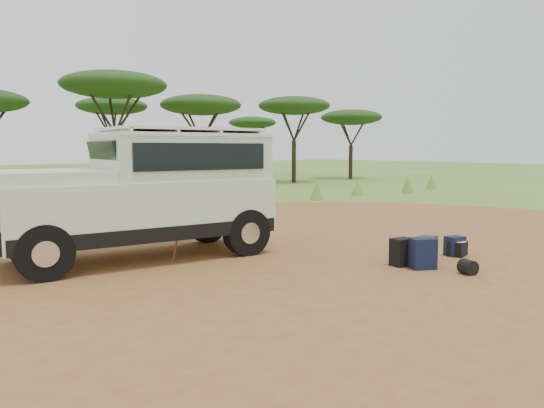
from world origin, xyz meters
TOP-DOWN VIEW (x-y plane):
  - ground at (0.00, 0.00)m, footprint 140.00×140.00m
  - dirt_clearing at (0.00, 0.00)m, footprint 23.00×23.00m
  - grass_fringe at (0.12, 8.67)m, footprint 36.60×1.60m
  - acacia_treeline at (0.75, 19.81)m, footprint 46.70×13.20m
  - safari_vehicle at (-1.90, 1.98)m, footprint 5.56×2.64m
  - walking_staff at (-1.58, 1.18)m, footprint 0.39×0.19m
  - backpack_black at (1.45, -1.75)m, footprint 0.41×0.32m
  - backpack_navy at (1.55, -2.14)m, footprint 0.53×0.48m
  - backpack_olive at (2.04, -1.89)m, footprint 0.42×0.33m
  - duffel_navy at (3.07, -1.85)m, footprint 0.41×0.34m
  - hard_case at (3.10, -1.89)m, footprint 0.49×0.40m
  - stuff_sack at (1.80, -2.91)m, footprint 0.34×0.34m
  - safari_hat at (3.10, -1.89)m, footprint 0.34×0.34m

SIDE VIEW (x-z plane):
  - ground at x=0.00m, z-range 0.00..0.00m
  - dirt_clearing at x=0.00m, z-range 0.00..0.01m
  - stuff_sack at x=1.80m, z-range 0.00..0.27m
  - hard_case at x=3.10m, z-range 0.00..0.31m
  - duffel_navy at x=3.07m, z-range 0.00..0.41m
  - backpack_olive at x=2.04m, z-range 0.00..0.53m
  - backpack_black at x=1.45m, z-range 0.00..0.53m
  - backpack_navy at x=1.55m, z-range 0.00..0.57m
  - safari_hat at x=3.10m, z-range 0.29..0.39m
  - grass_fringe at x=0.12m, z-range -0.05..0.85m
  - walking_staff at x=-1.58m, z-range 0.00..1.69m
  - safari_vehicle at x=-1.90m, z-range -0.04..2.57m
  - acacia_treeline at x=0.75m, z-range 1.74..8.00m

